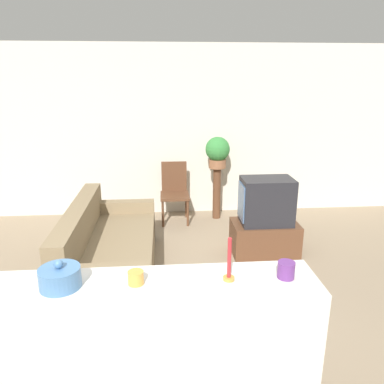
{
  "coord_description": "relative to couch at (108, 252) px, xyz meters",
  "views": [
    {
      "loc": [
        0.24,
        -2.6,
        2.19
      ],
      "look_at": [
        0.59,
        1.75,
        0.85
      ],
      "focal_mm": 35.0,
      "sensor_mm": 36.0,
      "label": 1
    }
  ],
  "objects": [
    {
      "name": "tv_stand",
      "position": [
        1.93,
        0.41,
        -0.08
      ],
      "size": [
        0.84,
        0.5,
        0.41
      ],
      "color": "brown",
      "rests_on": "ground_plane"
    },
    {
      "name": "television",
      "position": [
        1.92,
        0.41,
        0.42
      ],
      "size": [
        0.65,
        0.42,
        0.59
      ],
      "color": "#232328",
      "rests_on": "tv_stand"
    },
    {
      "name": "wall_back",
      "position": [
        0.4,
        2.08,
        1.07
      ],
      "size": [
        9.0,
        0.06,
        2.7
      ],
      "color": "beige",
      "rests_on": "ground_plane"
    },
    {
      "name": "candlestick",
      "position": [
        1.03,
        -1.96,
        0.82
      ],
      "size": [
        0.07,
        0.07,
        0.28
      ],
      "color": "#B7933D",
      "rests_on": "foreground_counter"
    },
    {
      "name": "potted_plant",
      "position": [
        1.49,
        1.72,
        0.81
      ],
      "size": [
        0.38,
        0.38,
        0.48
      ],
      "color": "#8E5B3D",
      "rests_on": "plant_stand"
    },
    {
      "name": "decorative_bowl",
      "position": [
        0.03,
        -1.96,
        0.79
      ],
      "size": [
        0.24,
        0.24,
        0.17
      ],
      "color": "#4C7AAD",
      "rests_on": "foreground_counter"
    },
    {
      "name": "plant_stand",
      "position": [
        1.49,
        1.72,
        0.13
      ],
      "size": [
        0.13,
        0.13,
        0.84
      ],
      "color": "brown",
      "rests_on": "ground_plane"
    },
    {
      "name": "foreground_counter",
      "position": [
        0.4,
        -1.96,
        0.22
      ],
      "size": [
        2.35,
        0.44,
        1.01
      ],
      "color": "silver",
      "rests_on": "ground_plane"
    },
    {
      "name": "ground_plane",
      "position": [
        0.4,
        -1.35,
        -0.28
      ],
      "size": [
        14.0,
        14.0,
        0.0
      ],
      "primitive_type": "plane",
      "color": "gray"
    },
    {
      "name": "couch",
      "position": [
        0.0,
        0.0,
        0.0
      ],
      "size": [
        0.92,
        2.0,
        0.82
      ],
      "color": "#847051",
      "rests_on": "ground_plane"
    },
    {
      "name": "candle_jar",
      "position": [
        0.47,
        -1.96,
        0.77
      ],
      "size": [
        0.1,
        0.1,
        0.08
      ],
      "color": "gold",
      "rests_on": "foreground_counter"
    },
    {
      "name": "wooden_chair",
      "position": [
        0.82,
        1.67,
        0.22
      ],
      "size": [
        0.44,
        0.44,
        0.93
      ],
      "color": "brown",
      "rests_on": "ground_plane"
    },
    {
      "name": "coffee_tin",
      "position": [
        1.38,
        -1.96,
        0.78
      ],
      "size": [
        0.11,
        0.11,
        0.1
      ],
      "color": "#66337F",
      "rests_on": "foreground_counter"
    }
  ]
}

